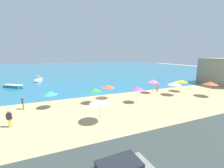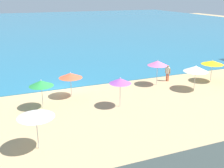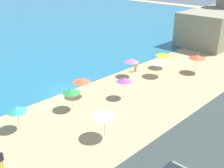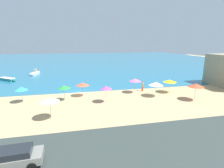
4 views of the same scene
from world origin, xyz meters
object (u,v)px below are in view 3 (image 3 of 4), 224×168
(beach_umbrella_3, at_px, (163,54))
(harbor_fortress, at_px, (223,17))
(beach_umbrella_1, at_px, (124,80))
(bather_2, at_px, (1,159))
(beach_umbrella_7, at_px, (197,57))
(beach_umbrella_0, at_px, (104,114))
(beach_umbrella_8, at_px, (17,109))
(beach_umbrella_4, at_px, (71,91))
(beach_umbrella_2, at_px, (159,62))
(beach_umbrella_5, at_px, (132,60))
(bather_1, at_px, (136,65))
(beach_umbrella_6, at_px, (82,80))

(beach_umbrella_3, bearing_deg, harbor_fortress, 3.22)
(beach_umbrella_1, relative_size, bather_2, 1.43)
(beach_umbrella_1, xyz_separation_m, beach_umbrella_3, (11.80, 2.70, -0.18))
(beach_umbrella_1, height_order, beach_umbrella_7, beach_umbrella_7)
(beach_umbrella_3, bearing_deg, beach_umbrella_0, -160.15)
(beach_umbrella_1, xyz_separation_m, bather_2, (-15.98, -1.81, -1.25))
(beach_umbrella_8, bearing_deg, beach_umbrella_7, -10.00)
(beach_umbrella_1, distance_m, beach_umbrella_4, 6.39)
(beach_umbrella_2, bearing_deg, harbor_fortress, 6.26)
(beach_umbrella_5, xyz_separation_m, beach_umbrella_8, (-17.90, -1.26, -0.18))
(beach_umbrella_8, relative_size, bather_1, 1.40)
(bather_2, bearing_deg, beach_umbrella_8, 48.50)
(beach_umbrella_1, bearing_deg, beach_umbrella_0, -150.11)
(beach_umbrella_0, height_order, harbor_fortress, harbor_fortress)
(beach_umbrella_5, height_order, beach_umbrella_7, beach_umbrella_7)
(beach_umbrella_3, height_order, bather_2, beach_umbrella_3)
(beach_umbrella_5, bearing_deg, bather_2, -165.42)
(beach_umbrella_7, relative_size, bather_2, 1.50)
(bather_2, bearing_deg, beach_umbrella_7, -0.19)
(bather_2, bearing_deg, beach_umbrella_2, 6.93)
(beach_umbrella_4, distance_m, beach_umbrella_8, 6.07)
(beach_umbrella_4, relative_size, beach_umbrella_7, 0.91)
(beach_umbrella_0, height_order, beach_umbrella_2, beach_umbrella_0)
(beach_umbrella_1, bearing_deg, bather_2, -173.54)
(beach_umbrella_6, bearing_deg, harbor_fortress, 0.19)
(beach_umbrella_2, distance_m, beach_umbrella_7, 5.89)
(beach_umbrella_1, bearing_deg, beach_umbrella_6, 129.88)
(beach_umbrella_2, relative_size, beach_umbrella_6, 1.07)
(bather_2, bearing_deg, bather_1, 15.13)
(beach_umbrella_2, relative_size, beach_umbrella_7, 0.92)
(beach_umbrella_7, bearing_deg, beach_umbrella_1, 171.95)
(beach_umbrella_5, relative_size, beach_umbrella_7, 0.98)
(beach_umbrella_8, xyz_separation_m, bather_1, (19.65, 1.96, -1.14))
(beach_umbrella_6, distance_m, bather_2, 14.01)
(beach_umbrella_0, xyz_separation_m, beach_umbrella_2, (15.74, 5.35, -0.16))
(beach_umbrella_1, xyz_separation_m, beach_umbrella_7, (13.48, -1.90, 0.10))
(beach_umbrella_6, relative_size, beach_umbrella_7, 0.87)
(beach_umbrella_2, bearing_deg, beach_umbrella_0, -161.23)
(beach_umbrella_6, relative_size, bather_2, 1.30)
(beach_umbrella_6, distance_m, bather_1, 10.83)
(beach_umbrella_8, xyz_separation_m, bather_2, (-3.90, -4.41, -1.11))
(beach_umbrella_2, distance_m, harbor_fortress, 25.60)
(beach_umbrella_6, bearing_deg, beach_umbrella_3, -4.24)
(beach_umbrella_2, xyz_separation_m, beach_umbrella_5, (-2.63, 2.70, 0.17))
(beach_umbrella_8, bearing_deg, harbor_fortress, 1.67)
(beach_umbrella_0, height_order, beach_umbrella_4, beach_umbrella_0)
(beach_umbrella_2, relative_size, beach_umbrella_4, 1.01)
(beach_umbrella_1, height_order, beach_umbrella_2, beach_umbrella_1)
(beach_umbrella_1, height_order, harbor_fortress, harbor_fortress)
(beach_umbrella_1, height_order, bather_2, beach_umbrella_1)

